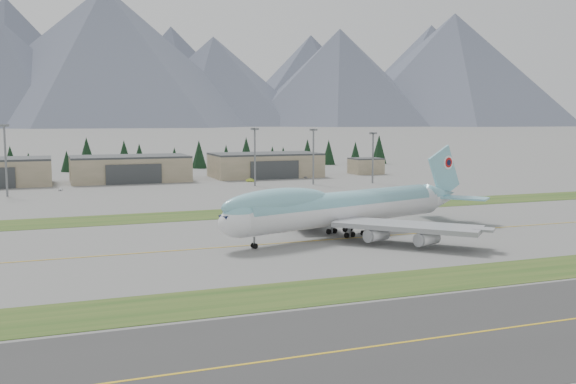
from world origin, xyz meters
name	(u,v)px	position (x,y,z in m)	size (l,w,h in m)	color
ground	(287,243)	(0.00, 0.00, 0.00)	(7000.00, 7000.00, 0.00)	#61625F
grass_strip_near	(371,286)	(0.00, -38.00, 0.00)	(400.00, 14.00, 0.08)	#284B1A
grass_strip_far	(231,214)	(0.00, 45.00, 0.00)	(400.00, 18.00, 0.08)	#284B1A
asphalt_taxiway	(463,334)	(0.00, -62.00, 0.00)	(400.00, 32.00, 0.04)	#313131
taxiway_line_main	(287,243)	(0.00, 0.00, 0.00)	(400.00, 0.40, 0.02)	gold
taxiway_line_near	(463,334)	(0.00, -62.00, 0.00)	(400.00, 0.40, 0.02)	gold
boeing_747_freighter	(343,207)	(14.99, 3.88, 6.43)	(73.84, 61.15, 19.51)	white
hangar_center	(130,168)	(-15.00, 149.90, 5.39)	(48.00, 26.60, 10.80)	gray
hangar_right	(265,165)	(45.00, 149.90, 5.39)	(48.00, 26.60, 10.80)	gray
control_shed	(366,166)	(95.00, 148.00, 3.80)	(14.00, 12.00, 7.60)	gray
floodlight_masts	(242,146)	(22.66, 110.15, 15.76)	(140.75, 9.11, 24.32)	slate
service_vehicle_a	(61,191)	(-43.28, 122.09, 0.00)	(1.22, 3.01, 1.03)	white
service_vehicle_b	(251,182)	(31.95, 129.93, 0.00)	(1.40, 3.98, 1.31)	#B8D034
service_vehicle_c	(305,178)	(59.75, 138.72, 0.00)	(1.75, 4.32, 1.25)	#AFAEB3
conifer_belt	(160,155)	(7.48, 210.97, 7.26)	(280.85, 16.38, 16.99)	black
mountain_ridge_front	(42,60)	(-59.06, 2211.01, 221.75)	(4242.88, 1279.39, 509.66)	#454C5C
mountain_ridge_rear	(82,66)	(101.70, 2900.00, 260.16)	(4540.78, 1078.37, 539.19)	#454C5C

